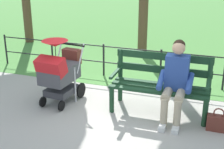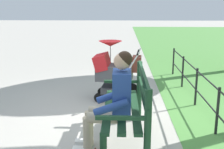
{
  "view_description": "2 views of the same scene",
  "coord_description": "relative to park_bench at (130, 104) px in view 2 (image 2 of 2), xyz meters",
  "views": [
    {
      "loc": [
        -1.71,
        4.92,
        2.57
      ],
      "look_at": [
        -0.09,
        0.14,
        0.65
      ],
      "focal_mm": 53.19,
      "sensor_mm": 36.0,
      "label": 1
    },
    {
      "loc": [
        -4.48,
        -0.01,
        1.81
      ],
      "look_at": [
        0.15,
        0.17,
        0.68
      ],
      "focal_mm": 46.18,
      "sensor_mm": 36.0,
      "label": 2
    }
  ],
  "objects": [
    {
      "name": "ground_plane",
      "position": [
        0.85,
        0.12,
        -0.53
      ],
      "size": [
        60.0,
        60.0,
        0.0
      ],
      "primitive_type": "plane",
      "color": "#ADA89E"
    },
    {
      "name": "park_bench",
      "position": [
        0.0,
        0.0,
        0.0
      ],
      "size": [
        1.6,
        0.61,
        0.96
      ],
      "color": "#193D23",
      "rests_on": "ground"
    },
    {
      "name": "person_on_bench",
      "position": [
        -0.26,
        0.22,
        0.15
      ],
      "size": [
        0.53,
        0.74,
        1.28
      ],
      "color": "tan",
      "rests_on": "ground"
    },
    {
      "name": "stroller",
      "position": [
        1.72,
        0.27,
        0.07
      ],
      "size": [
        0.58,
        0.93,
        1.15
      ],
      "color": "black",
      "rests_on": "ground"
    },
    {
      "name": "park_fence",
      "position": [
        0.85,
        -1.24,
        -0.11
      ],
      "size": [
        6.15,
        0.04,
        0.7
      ],
      "color": "black",
      "rests_on": "ground"
    }
  ]
}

